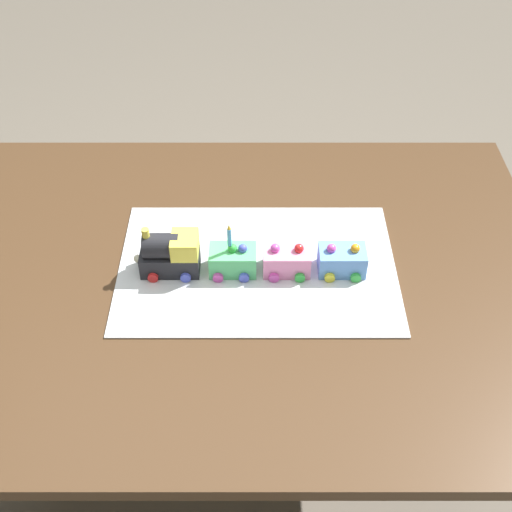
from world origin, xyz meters
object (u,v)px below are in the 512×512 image
object	(u,v)px
dining_table	(233,306)
cake_locomotive	(169,254)
cake_car_tanker_bubblegum	(285,260)
birthday_candle	(228,235)
cake_car_hopper_sky_blue	(341,260)
cake_car_flatbed_mint_green	(230,260)

from	to	relation	value
dining_table	cake_locomotive	distance (m)	0.21
cake_locomotive	cake_car_tanker_bubblegum	bearing A→B (deg)	0.00
cake_car_tanker_bubblegum	birthday_candle	xyz separation A→B (m)	(-0.12, -0.00, 0.07)
cake_car_hopper_sky_blue	cake_locomotive	bearing A→B (deg)	-180.00
cake_car_tanker_bubblegum	cake_car_hopper_sky_blue	distance (m)	0.12
cake_car_flatbed_mint_green	birthday_candle	distance (m)	0.07
dining_table	cake_car_hopper_sky_blue	distance (m)	0.27
cake_car_flatbed_mint_green	cake_car_hopper_sky_blue	world-z (taller)	same
cake_car_flatbed_mint_green	birthday_candle	size ratio (longest dim) A/B	1.78
cake_locomotive	cake_car_hopper_sky_blue	bearing A→B (deg)	0.00
cake_car_flatbed_mint_green	cake_car_hopper_sky_blue	distance (m)	0.24
birthday_candle	cake_car_flatbed_mint_green	bearing A→B (deg)	0.00
cake_car_flatbed_mint_green	birthday_candle	world-z (taller)	birthday_candle
cake_locomotive	cake_car_tanker_bubblegum	world-z (taller)	cake_locomotive
cake_car_hopper_sky_blue	cake_car_tanker_bubblegum	bearing A→B (deg)	180.00
dining_table	cake_locomotive	world-z (taller)	cake_locomotive
cake_car_flatbed_mint_green	cake_car_tanker_bubblegum	xyz separation A→B (m)	(0.12, 0.00, 0.00)
cake_locomotive	cake_car_hopper_sky_blue	size ratio (longest dim) A/B	1.40
cake_car_flatbed_mint_green	cake_car_tanker_bubblegum	world-z (taller)	same
cake_locomotive	cake_car_flatbed_mint_green	world-z (taller)	cake_locomotive
dining_table	cake_locomotive	xyz separation A→B (m)	(-0.13, 0.01, 0.16)
cake_locomotive	cake_car_flatbed_mint_green	bearing A→B (deg)	0.00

